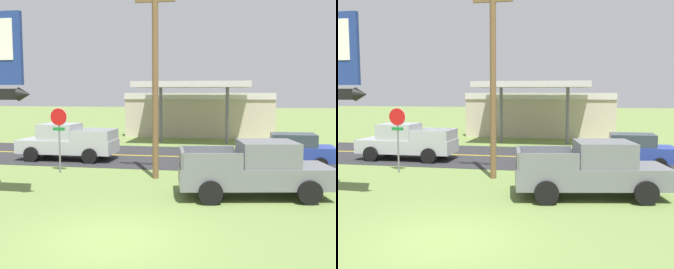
# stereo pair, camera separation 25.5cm
# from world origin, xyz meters

# --- Properties ---
(ground_plane) EXTENTS (180.00, 180.00, 0.00)m
(ground_plane) POSITION_xyz_m (0.00, 0.00, 0.00)
(ground_plane) COLOR olive
(road_asphalt) EXTENTS (140.00, 8.00, 0.02)m
(road_asphalt) POSITION_xyz_m (0.00, 13.00, 0.01)
(road_asphalt) COLOR #2B2B2D
(road_asphalt) RESTS_ON ground
(road_centre_line) EXTENTS (126.00, 0.20, 0.01)m
(road_centre_line) POSITION_xyz_m (0.00, 13.00, 0.02)
(road_centre_line) COLOR gold
(road_centre_line) RESTS_ON road_asphalt
(stop_sign) EXTENTS (0.80, 0.08, 2.95)m
(stop_sign) POSITION_xyz_m (-4.93, 7.61, 2.03)
(stop_sign) COLOR slate
(stop_sign) RESTS_ON ground
(utility_pole) EXTENTS (1.85, 0.26, 8.66)m
(utility_pole) POSITION_xyz_m (-0.40, 7.22, 4.62)
(utility_pole) COLOR brown
(utility_pole) RESTS_ON ground
(gas_station) EXTENTS (12.00, 11.50, 4.40)m
(gas_station) POSITION_xyz_m (-0.20, 25.13, 1.94)
(gas_station) COLOR beige
(gas_station) RESTS_ON ground
(pickup_grey_parked_on_lawn) EXTENTS (5.47, 2.94, 1.96)m
(pickup_grey_parked_on_lawn) POSITION_xyz_m (3.66, 4.83, 0.96)
(pickup_grey_parked_on_lawn) COLOR slate
(pickup_grey_parked_on_lawn) RESTS_ON ground
(pickup_silver_on_road) EXTENTS (5.20, 2.24, 1.96)m
(pickup_silver_on_road) POSITION_xyz_m (-6.11, 11.00, 0.96)
(pickup_silver_on_road) COLOR #A8AAAF
(pickup_silver_on_road) RESTS_ON ground
(car_blue_mid_lane) EXTENTS (4.20, 2.00, 1.64)m
(car_blue_mid_lane) POSITION_xyz_m (5.57, 11.00, 0.83)
(car_blue_mid_lane) COLOR #233893
(car_blue_mid_lane) RESTS_ON ground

